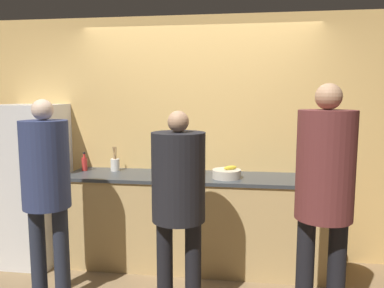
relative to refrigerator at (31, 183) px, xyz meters
name	(u,v)px	position (x,y,z in m)	size (l,w,h in m)	color
ground_plane	(190,281)	(1.77, -0.28, -0.84)	(14.00, 14.00, 0.00)	#8C704C
wall_back	(199,139)	(1.77, 0.38, 0.46)	(5.20, 0.06, 2.60)	#E0B266
counter	(195,220)	(1.77, 0.07, -0.36)	(2.64, 0.64, 0.96)	tan
refrigerator	(31,183)	(0.00, 0.00, 0.00)	(0.64, 0.74, 1.67)	white
person_left	(46,180)	(0.63, -0.79, 0.23)	(0.39, 0.39, 1.74)	#232838
person_center	(179,192)	(1.76, -0.84, 0.18)	(0.42, 0.42, 1.65)	black
person_right	(325,184)	(2.83, -0.94, 0.31)	(0.40, 0.40, 1.85)	black
fruit_bowl	(227,174)	(2.09, -0.01, 0.16)	(0.28, 0.28, 0.12)	beige
utensil_crock	(115,164)	(0.88, 0.18, 0.19)	(0.10, 0.10, 0.26)	silver
bottle_red	(84,163)	(0.55, 0.15, 0.20)	(0.06, 0.06, 0.20)	red
cup_white	(199,170)	(1.80, 0.14, 0.17)	(0.09, 0.09, 0.09)	white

